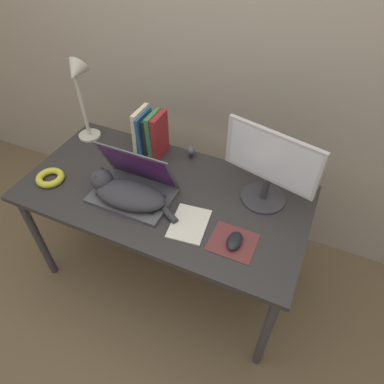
# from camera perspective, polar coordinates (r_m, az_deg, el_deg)

# --- Properties ---
(ground_plane) EXTENTS (12.00, 12.00, 0.00)m
(ground_plane) POSITION_cam_1_polar(r_m,az_deg,el_deg) (2.14, -8.44, -20.10)
(ground_plane) COLOR brown
(wall_back) EXTENTS (8.00, 0.05, 2.60)m
(wall_back) POSITION_cam_1_polar(r_m,az_deg,el_deg) (1.92, 3.79, 25.72)
(wall_back) COLOR #9E9384
(wall_back) RESTS_ON ground_plane
(desk) EXTENTS (1.45, 0.73, 0.70)m
(desk) POSITION_cam_1_polar(r_m,az_deg,el_deg) (1.78, -4.66, -1.45)
(desk) COLOR #2D2B2B
(desk) RESTS_ON ground_plane
(laptop) EXTENTS (0.40, 0.27, 0.26)m
(laptop) POSITION_cam_1_polar(r_m,az_deg,el_deg) (1.71, -9.65, 0.93)
(laptop) COLOR #4C4C51
(laptop) RESTS_ON desk
(cat) EXTENTS (0.49, 0.21, 0.14)m
(cat) POSITION_cam_1_polar(r_m,az_deg,el_deg) (1.68, -11.03, -0.09)
(cat) COLOR #333338
(cat) RESTS_ON desk
(external_monitor) EXTENTS (0.45, 0.22, 0.39)m
(external_monitor) POSITION_cam_1_polar(r_m,az_deg,el_deg) (1.59, 12.81, 4.27)
(external_monitor) COLOR #333338
(external_monitor) RESTS_ON desk
(mousepad) EXTENTS (0.20, 0.18, 0.00)m
(mousepad) POSITION_cam_1_polar(r_m,az_deg,el_deg) (1.53, 6.82, -8.27)
(mousepad) COLOR brown
(mousepad) RESTS_ON desk
(computer_mouse) EXTENTS (0.07, 0.11, 0.03)m
(computer_mouse) POSITION_cam_1_polar(r_m,az_deg,el_deg) (1.51, 7.09, -8.08)
(computer_mouse) COLOR black
(computer_mouse) RESTS_ON mousepad
(book_row) EXTENTS (0.15, 0.16, 0.26)m
(book_row) POSITION_cam_1_polar(r_m,az_deg,el_deg) (1.92, -6.89, 9.64)
(book_row) COLOR beige
(book_row) RESTS_ON desk
(desk_lamp) EXTENTS (0.17, 0.17, 0.51)m
(desk_lamp) POSITION_cam_1_polar(r_m,az_deg,el_deg) (1.98, -18.36, 16.30)
(desk_lamp) COLOR beige
(desk_lamp) RESTS_ON desk
(cable_coil) EXTENTS (0.15, 0.15, 0.04)m
(cable_coil) POSITION_cam_1_polar(r_m,az_deg,el_deg) (1.93, -22.56, 2.21)
(cable_coil) COLOR gold
(cable_coil) RESTS_ON desk
(notepad) EXTENTS (0.19, 0.23, 0.01)m
(notepad) POSITION_cam_1_polar(r_m,az_deg,el_deg) (1.58, -0.46, -5.28)
(notepad) COLOR silver
(notepad) RESTS_ON desk
(webcam) EXTENTS (0.05, 0.05, 0.07)m
(webcam) POSITION_cam_1_polar(r_m,az_deg,el_deg) (1.91, -0.16, 6.87)
(webcam) COLOR #232328
(webcam) RESTS_ON desk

